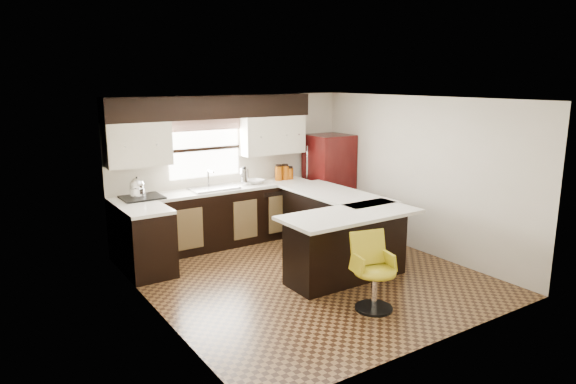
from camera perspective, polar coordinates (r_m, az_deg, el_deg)
floor at (r=7.14m, az=2.24°, el=-9.32°), size 4.40×4.40×0.00m
ceiling at (r=6.64m, az=2.42°, el=10.30°), size 4.40×4.40×0.00m
wall_back at (r=8.64m, az=-6.20°, el=2.74°), size 4.40×0.00×4.40m
wall_front at (r=5.22m, az=16.56°, el=-4.20°), size 4.40×0.00×4.40m
wall_left at (r=5.85m, az=-14.65°, el=-2.30°), size 0.00×4.40×4.40m
wall_right at (r=8.17m, az=14.40°, el=1.85°), size 0.00×4.40×4.40m
base_cab_back at (r=8.35m, az=-7.89°, el=-2.94°), size 3.30×0.60×0.90m
base_cab_left at (r=7.29m, az=-15.30°, el=-5.55°), size 0.60×0.70×0.90m
counter_back at (r=8.23m, az=-7.99°, el=0.24°), size 3.30×0.60×0.04m
counter_left at (r=7.16m, az=-15.51°, el=-1.95°), size 0.60×0.70×0.04m
soffit at (r=8.20m, az=-8.32°, el=9.33°), size 3.40×0.35×0.36m
upper_cab_left at (r=7.80m, az=-16.37°, el=5.12°), size 0.94×0.35×0.64m
upper_cab_right at (r=8.75m, az=-1.77°, el=6.36°), size 1.14×0.35×0.64m
window_pane at (r=8.36m, az=-9.26°, el=4.75°), size 1.20×0.02×0.90m
valance at (r=8.28m, az=-9.24°, el=7.39°), size 1.30×0.06×0.18m
sink at (r=8.19m, az=-8.25°, el=0.43°), size 0.75×0.45×0.03m
dishwasher at (r=8.57m, az=-1.01°, el=-2.54°), size 0.58×0.03×0.78m
cooktop at (r=7.79m, az=-15.92°, el=-0.58°), size 0.58×0.50×0.02m
peninsula_long at (r=7.98m, az=4.93°, el=-3.57°), size 0.60×1.95×0.90m
peninsula_return at (r=6.95m, az=6.49°, el=-6.08°), size 1.65×0.60×0.90m
counter_pen_long at (r=7.90m, az=5.28°, el=-0.22°), size 0.84×1.95×0.04m
counter_pen_return at (r=6.73m, az=6.95°, el=-2.50°), size 1.89×0.84×0.04m
refrigerator at (r=9.27m, az=4.55°, el=1.18°), size 0.72×0.69×1.68m
bar_chair at (r=6.09m, az=9.65°, el=-8.85°), size 0.58×0.58×0.91m
kettle at (r=7.73m, az=-16.42°, el=0.54°), size 0.22×0.22×0.30m
percolator at (r=8.43m, az=-4.86°, el=1.70°), size 0.14×0.14×0.27m
mixing_bowl at (r=8.55m, az=-3.65°, el=1.17°), size 0.32×0.32×0.07m
canister_large at (r=8.78m, az=-1.05°, el=2.09°), size 0.13×0.13×0.24m
canister_med at (r=8.85m, az=-0.33°, el=2.16°), size 0.13×0.13×0.24m
canister_small at (r=8.91m, az=0.14°, el=2.07°), size 0.14×0.14×0.19m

